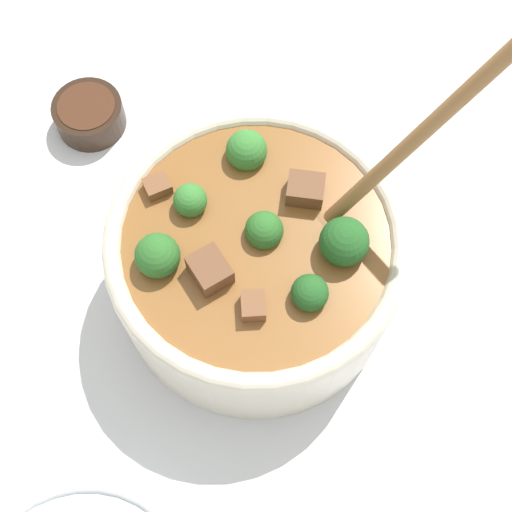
# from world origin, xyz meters

# --- Properties ---
(ground_plane) EXTENTS (4.00, 4.00, 0.00)m
(ground_plane) POSITION_xyz_m (0.00, 0.00, 0.00)
(ground_plane) COLOR silver
(stew_bowl) EXTENTS (0.25, 0.29, 0.28)m
(stew_bowl) POSITION_xyz_m (-0.00, -0.00, 0.06)
(stew_bowl) COLOR beige
(stew_bowl) RESTS_ON ground_plane
(condiment_bowl) EXTENTS (0.07, 0.07, 0.03)m
(condiment_bowl) POSITION_xyz_m (0.25, 0.01, 0.02)
(condiment_bowl) COLOR black
(condiment_bowl) RESTS_ON ground_plane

